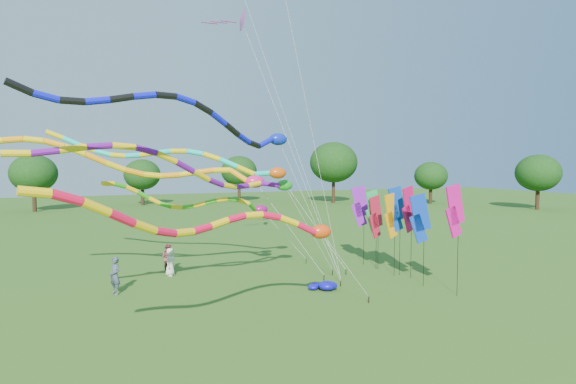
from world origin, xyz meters
name	(u,v)px	position (x,y,z in m)	size (l,w,h in m)	color
ground	(333,312)	(0.00, 0.00, 0.00)	(160.00, 160.00, 0.00)	#235315
tree_ring	(239,180)	(-3.45, 1.82, 5.45)	(118.95, 120.35, 9.64)	#382314
tube_kite_red	(238,224)	(-4.50, -1.68, 4.10)	(12.58, 5.15, 6.15)	black
tube_kite_orange	(165,168)	(-5.89, 6.27, 5.93)	(15.31, 2.38, 7.94)	black
tube_kite_purple	(205,173)	(-4.63, 2.90, 5.73)	(14.55, 5.47, 7.51)	black
tube_kite_blue	(206,122)	(-5.13, 0.32, 7.67)	(13.38, 5.24, 9.13)	black
tube_kite_cyan	(189,159)	(-4.20, 9.14, 6.36)	(14.96, 7.05, 8.54)	black
tube_kite_green	(210,203)	(-3.13, 8.92, 3.95)	(11.48, 0.99, 5.75)	black
delta_kite_high_c	(241,20)	(-1.26, 8.89, 14.13)	(6.02, 5.59, 15.21)	black
banner_pole_blue_a	(420,219)	(5.92, 2.17, 3.41)	(1.15, 0.31, 4.67)	black
banner_pole_magenta_b	(409,209)	(6.39, 3.72, 3.71)	(1.13, 0.43, 4.97)	black
banner_pole_green	(373,211)	(5.85, 6.38, 3.37)	(1.16, 0.25, 4.64)	black
banner_pole_magenta_a	(455,211)	(6.28, 0.09, 3.96)	(1.16, 0.17, 5.23)	black
banner_pole_violet	(360,206)	(5.79, 7.77, 3.56)	(1.12, 0.47, 4.82)	black
banner_pole_orange	(392,216)	(5.86, 4.52, 3.32)	(1.15, 0.32, 4.58)	black
banner_pole_blue_b	(397,209)	(6.19, 4.55, 3.65)	(1.16, 0.10, 4.92)	black
banner_pole_red	(376,217)	(5.90, 6.20, 3.07)	(1.13, 0.42, 4.33)	black
blue_nylon_heap	(319,285)	(1.01, 3.48, 0.21)	(1.54, 1.24, 0.47)	#0F0DAC
person_a	(170,262)	(-5.31, 9.07, 0.76)	(0.75, 0.49, 1.53)	silver
person_b	(115,276)	(-8.24, 6.24, 0.89)	(0.65, 0.42, 1.77)	#3D4755
person_c	(168,258)	(-5.30, 9.97, 0.81)	(0.79, 0.61, 1.62)	#943645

